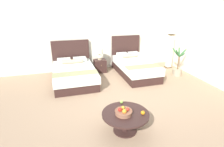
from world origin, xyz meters
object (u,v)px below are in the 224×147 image
bed_near_window (74,73)px  floor_lamp_corner (170,51)px  nightstand (100,66)px  bed_near_corner (134,66)px  table_lamp (100,54)px  fruit_bowl (124,112)px  potted_palm (178,68)px  loose_apple (121,102)px  coffee_table (125,117)px  loose_orange (143,113)px

bed_near_window → floor_lamp_corner: 3.98m
nightstand → floor_lamp_corner: 2.94m
bed_near_corner → table_lamp: bed_near_corner is taller
fruit_bowl → potted_palm: size_ratio=0.33×
bed_near_corner → loose_apple: 3.01m
nightstand → fruit_bowl: size_ratio=1.41×
floor_lamp_corner → potted_palm: size_ratio=1.31×
bed_near_window → potted_palm: bed_near_window is taller
coffee_table → loose_orange: bearing=-24.4°
bed_near_corner → loose_orange: (-1.17, -3.18, 0.16)m
floor_lamp_corner → nightstand: bearing=174.8°
bed_near_window → nightstand: bed_near_window is taller
fruit_bowl → table_lamp: bearing=84.6°
fruit_bowl → floor_lamp_corner: bearing=46.5°
bed_near_corner → floor_lamp_corner: size_ratio=1.60×
potted_palm → loose_apple: bearing=-144.6°
nightstand → loose_apple: (-0.25, -3.26, 0.21)m
bed_near_corner → nightstand: bearing=152.4°
coffee_table → fruit_bowl: 0.17m
floor_lamp_corner → potted_palm: 1.03m
bed_near_window → loose_apple: 2.77m
bed_near_corner → loose_apple: (-1.44, -2.64, 0.15)m
table_lamp → floor_lamp_corner: (2.89, -0.28, -0.04)m
nightstand → table_lamp: table_lamp is taller
table_lamp → floor_lamp_corner: 2.90m
loose_orange → potted_palm: 3.74m
bed_near_window → bed_near_corner: size_ratio=0.99×
loose_orange → potted_palm: size_ratio=0.08×
coffee_table → potted_palm: potted_palm is taller
coffee_table → potted_palm: bearing=39.7°
nightstand → floor_lamp_corner: floor_lamp_corner is taller
bed_near_corner → loose_orange: 3.39m
bed_near_window → fruit_bowl: (0.70, -3.07, 0.20)m
coffee_table → loose_apple: size_ratio=13.41×
loose_apple → bed_near_window: bearing=106.9°
bed_near_corner → loose_orange: size_ratio=26.56×
bed_near_corner → floor_lamp_corner: (1.70, 0.36, 0.38)m
bed_near_corner → nightstand: bed_near_corner is taller
table_lamp → coffee_table: 3.71m
loose_orange → potted_palm: bearing=44.5°
potted_palm → table_lamp: bearing=155.7°
fruit_bowl → loose_apple: (0.10, 0.42, -0.02)m
coffee_table → nightstand: bearing=85.3°
coffee_table → loose_apple: bearing=82.6°
bed_near_corner → fruit_bowl: 3.43m
loose_orange → coffee_table: bearing=155.6°
loose_apple → potted_palm: (2.92, 2.08, -0.18)m
nightstand → fruit_bowl: fruit_bowl is taller
bed_near_corner → coffee_table: bearing=-116.1°
bed_near_window → loose_apple: (0.80, -2.65, 0.17)m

